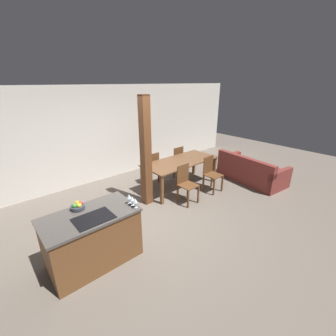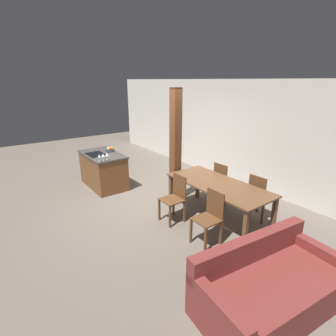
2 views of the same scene
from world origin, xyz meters
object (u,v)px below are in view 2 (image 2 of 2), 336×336
(wine_glass_far, at_px, (107,155))
(dining_chair_far_left, at_px, (223,182))
(fruit_bowl, at_px, (110,149))
(wine_glass_middle, at_px, (103,155))
(dining_chair_far_right, at_px, (260,196))
(timber_post, at_px, (175,147))
(dining_chair_near_left, at_px, (175,197))
(wine_glass_near, at_px, (99,156))
(dining_chair_near_right, at_px, (210,217))
(dining_table, at_px, (218,188))
(kitchen_island, at_px, (103,170))
(couch, at_px, (270,288))

(wine_glass_far, relative_size, dining_chair_far_left, 0.18)
(fruit_bowl, xyz_separation_m, dining_chair_far_left, (2.59, 1.53, -0.45))
(dining_chair_far_left, bearing_deg, wine_glass_middle, 46.80)
(dining_chair_far_right, height_order, timber_post, timber_post)
(wine_glass_far, xyz_separation_m, dining_chair_near_left, (1.89, 0.54, -0.53))
(wine_glass_middle, bearing_deg, dining_chair_near_left, 18.43)
(wine_glass_far, bearing_deg, dining_chair_far_right, 34.07)
(wine_glass_near, height_order, dining_chair_far_right, wine_glass_near)
(wine_glass_far, xyz_separation_m, dining_chair_near_right, (2.84, 0.54, -0.53))
(dining_table, bearing_deg, wine_glass_middle, -150.81)
(dining_chair_far_left, xyz_separation_m, dining_chair_far_right, (0.95, 0.00, 0.00))
(kitchen_island, relative_size, couch, 0.71)
(dining_chair_far_right, distance_m, timber_post, 2.02)
(kitchen_island, distance_m, dining_chair_near_left, 2.55)
(dining_chair_near_left, bearing_deg, wine_glass_far, -164.11)
(wine_glass_middle, relative_size, dining_chair_far_left, 0.18)
(dining_chair_near_left, relative_size, timber_post, 0.37)
(dining_chair_near_right, distance_m, timber_post, 1.94)
(wine_glass_near, height_order, couch, wine_glass_near)
(dining_table, distance_m, dining_chair_near_right, 0.86)
(wine_glass_far, distance_m, dining_chair_far_right, 3.47)
(dining_chair_far_right, bearing_deg, dining_chair_near_right, 90.00)
(dining_chair_near_left, relative_size, dining_chair_near_right, 1.00)
(timber_post, bearing_deg, dining_chair_far_right, 25.37)
(kitchen_island, distance_m, timber_post, 2.20)
(kitchen_island, bearing_deg, dining_chair_far_left, 35.29)
(kitchen_island, height_order, fruit_bowl, fruit_bowl)
(kitchen_island, distance_m, dining_chair_far_right, 3.90)
(kitchen_island, distance_m, dining_chair_near_right, 3.49)
(dining_chair_far_left, relative_size, couch, 0.47)
(dining_chair_near_right, height_order, timber_post, timber_post)
(wine_glass_near, bearing_deg, wine_glass_middle, 90.00)
(dining_chair_far_left, bearing_deg, dining_chair_far_right, -180.00)
(wine_glass_near, relative_size, dining_chair_near_left, 0.18)
(wine_glass_middle, bearing_deg, wine_glass_far, 90.00)
(kitchen_island, xyz_separation_m, dining_chair_far_left, (2.52, 1.78, 0.05))
(kitchen_island, height_order, dining_chair_far_left, dining_chair_far_left)
(wine_glass_near, relative_size, wine_glass_middle, 1.00)
(dining_table, xyz_separation_m, timber_post, (-1.21, -0.11, 0.58))
(wine_glass_near, xyz_separation_m, dining_chair_near_right, (2.84, 0.72, -0.53))
(wine_glass_near, bearing_deg, dining_chair_far_left, 48.08)
(wine_glass_middle, distance_m, dining_chair_near_right, 2.96)
(wine_glass_far, relative_size, dining_chair_near_left, 0.18)
(dining_chair_far_left, bearing_deg, dining_table, 124.51)
(wine_glass_near, distance_m, wine_glass_far, 0.18)
(kitchen_island, height_order, dining_chair_near_right, dining_chair_near_right)
(timber_post, bearing_deg, wine_glass_middle, -133.57)
(wine_glass_far, bearing_deg, dining_table, 27.46)
(fruit_bowl, distance_m, wine_glass_near, 0.91)
(wine_glass_near, height_order, dining_chair_far_left, wine_glass_near)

